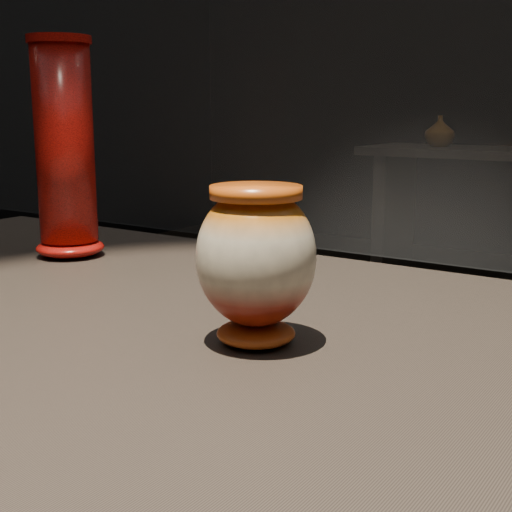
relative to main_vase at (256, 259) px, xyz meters
The scene contains 3 objects.
main_vase is the anchor object (origin of this frame).
tall_vase 0.54m from the main_vase, 158.71° to the left, with size 0.12×0.12×0.35m.
back_vase_left 3.82m from the main_vase, 107.11° to the left, with size 0.18×0.18×0.19m, color brown.
Camera 1 is at (0.33, -0.62, 1.14)m, focal length 50.00 mm.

